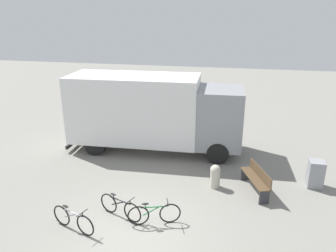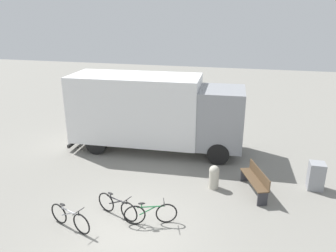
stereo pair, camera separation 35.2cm
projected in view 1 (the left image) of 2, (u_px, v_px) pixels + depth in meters
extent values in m
plane|color=gray|center=(133.00, 229.00, 9.67)|extent=(60.00, 60.00, 0.00)
cube|color=white|center=(134.00, 108.00, 14.75)|extent=(5.83, 2.65, 2.96)
cube|color=gray|center=(220.00, 117.00, 14.23)|extent=(2.01, 2.38, 2.52)
cube|color=black|center=(77.00, 139.00, 15.77)|extent=(0.20, 2.28, 0.16)
cylinder|color=black|center=(219.00, 136.00, 15.61)|extent=(0.94, 0.32, 0.93)
cylinder|color=black|center=(218.00, 153.00, 13.68)|extent=(0.94, 0.32, 0.93)
cylinder|color=black|center=(111.00, 129.00, 16.45)|extent=(0.94, 0.32, 0.93)
cylinder|color=black|center=(95.00, 145.00, 14.52)|extent=(0.94, 0.32, 0.93)
cube|color=brown|center=(255.00, 178.00, 11.51)|extent=(1.00, 1.80, 0.03)
cube|color=brown|center=(260.00, 173.00, 11.47)|extent=(0.66, 1.67, 0.41)
cube|color=#2D2D33|center=(264.00, 198.00, 10.81)|extent=(0.34, 0.17, 0.49)
cube|color=#2D2D33|center=(245.00, 174.00, 12.38)|extent=(0.34, 0.17, 0.49)
torus|color=black|center=(62.00, 215.00, 9.73)|extent=(0.64, 0.25, 0.66)
torus|color=black|center=(85.00, 226.00, 9.27)|extent=(0.64, 0.25, 0.66)
cylinder|color=silver|center=(72.00, 213.00, 9.41)|extent=(0.78, 0.29, 0.04)
cylinder|color=silver|center=(71.00, 216.00, 9.49)|extent=(0.52, 0.21, 0.31)
cylinder|color=silver|center=(66.00, 208.00, 9.52)|extent=(0.03, 0.03, 0.11)
ellipsoid|color=black|center=(65.00, 206.00, 9.50)|extent=(0.24, 0.16, 0.05)
cylinder|color=black|center=(82.00, 215.00, 9.20)|extent=(0.03, 0.03, 0.14)
cylinder|color=black|center=(82.00, 213.00, 9.17)|extent=(0.16, 0.42, 0.02)
torus|color=black|center=(109.00, 203.00, 10.36)|extent=(0.63, 0.27, 0.66)
torus|color=black|center=(132.00, 213.00, 9.87)|extent=(0.63, 0.27, 0.66)
cylinder|color=black|center=(120.00, 200.00, 10.03)|extent=(0.77, 0.32, 0.04)
cylinder|color=black|center=(118.00, 203.00, 10.10)|extent=(0.52, 0.22, 0.31)
cylinder|color=black|center=(113.00, 196.00, 10.14)|extent=(0.03, 0.03, 0.11)
ellipsoid|color=black|center=(113.00, 194.00, 10.12)|extent=(0.24, 0.16, 0.05)
cylinder|color=black|center=(130.00, 202.00, 9.80)|extent=(0.03, 0.03, 0.14)
cylinder|color=black|center=(130.00, 200.00, 9.77)|extent=(0.18, 0.42, 0.02)
torus|color=black|center=(138.00, 216.00, 9.72)|extent=(0.63, 0.26, 0.66)
torus|color=black|center=(170.00, 213.00, 9.83)|extent=(0.63, 0.26, 0.66)
cylinder|color=#26723F|center=(154.00, 207.00, 9.69)|extent=(0.77, 0.31, 0.04)
cylinder|color=#26723F|center=(152.00, 211.00, 9.72)|extent=(0.52, 0.22, 0.31)
cylinder|color=#26723F|center=(145.00, 206.00, 9.64)|extent=(0.03, 0.03, 0.11)
ellipsoid|color=black|center=(145.00, 204.00, 9.61)|extent=(0.24, 0.16, 0.05)
cylinder|color=black|center=(168.00, 204.00, 9.72)|extent=(0.03, 0.03, 0.14)
cylinder|color=black|center=(168.00, 202.00, 9.69)|extent=(0.17, 0.42, 0.02)
cylinder|color=#B2AD9E|center=(215.00, 179.00, 11.84)|extent=(0.35, 0.35, 0.69)
sphere|color=#B2AD9E|center=(215.00, 170.00, 11.72)|extent=(0.37, 0.37, 0.37)
cube|color=gray|center=(315.00, 174.00, 11.83)|extent=(0.53, 0.52, 1.01)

